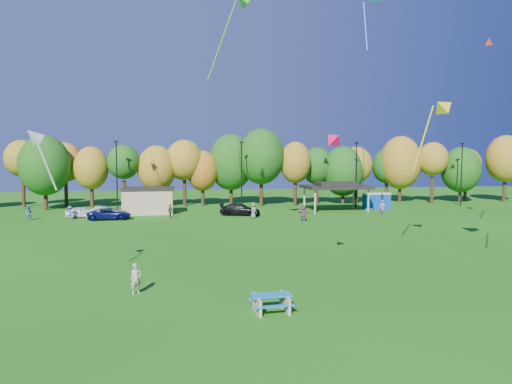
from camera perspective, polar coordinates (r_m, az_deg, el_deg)
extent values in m
plane|color=#19600F|center=(21.99, 7.08, -14.18)|extent=(160.00, 160.00, 0.00)
cylinder|color=black|center=(72.53, -27.07, -0.04)|extent=(0.50, 0.50, 4.12)
ellipsoid|color=olive|center=(72.36, -27.20, 3.76)|extent=(4.78, 4.78, 5.18)
cylinder|color=black|center=(66.80, -24.79, -0.53)|extent=(0.50, 0.50, 3.56)
ellipsoid|color=#144C0F|center=(66.61, -24.90, 3.04)|extent=(6.62, 6.62, 8.00)
cylinder|color=black|center=(70.31, -22.64, -0.15)|extent=(0.50, 0.50, 3.79)
ellipsoid|color=olive|center=(70.13, -22.75, 3.45)|extent=(4.94, 4.94, 5.58)
cylinder|color=black|center=(66.32, -19.82, -0.52)|extent=(0.50, 0.50, 3.34)
ellipsoid|color=olive|center=(66.12, -19.90, 2.85)|extent=(4.61, 4.61, 5.88)
cylinder|color=black|center=(65.49, -16.15, -0.28)|extent=(0.50, 0.50, 3.82)
ellipsoid|color=#144C0F|center=(65.30, -16.24, 3.62)|extent=(4.43, 4.43, 4.73)
cylinder|color=black|center=(65.79, -12.26, -0.43)|extent=(0.50, 0.50, 3.25)
ellipsoid|color=olive|center=(65.59, -12.31, 2.87)|extent=(5.33, 5.33, 6.53)
cylinder|color=black|center=(66.25, -8.91, -0.05)|extent=(0.50, 0.50, 3.96)
ellipsoid|color=olive|center=(66.06, -8.96, 3.95)|extent=(5.31, 5.31, 5.82)
cylinder|color=black|center=(66.62, -6.67, -0.40)|extent=(0.50, 0.50, 3.05)
ellipsoid|color=#995914|center=(66.43, -6.69, 2.66)|extent=(4.54, 4.54, 5.87)
cylinder|color=black|center=(68.11, -3.13, 0.03)|extent=(0.50, 0.50, 3.77)
ellipsoid|color=#144C0F|center=(67.92, -3.14, 3.74)|extent=(6.69, 6.69, 8.35)
cylinder|color=black|center=(65.70, 0.66, 0.11)|extent=(0.50, 0.50, 4.28)
ellipsoid|color=#144C0F|center=(65.53, 0.66, 4.47)|extent=(6.64, 6.64, 8.01)
cylinder|color=black|center=(66.45, 4.92, -0.09)|extent=(0.50, 0.50, 3.76)
ellipsoid|color=olive|center=(66.26, 4.94, 3.70)|extent=(4.49, 4.49, 6.02)
cylinder|color=black|center=(69.46, 7.60, -0.05)|extent=(0.50, 0.50, 3.43)
ellipsoid|color=#144C0F|center=(69.28, 7.63, 3.25)|extent=(4.77, 4.77, 5.63)
cylinder|color=black|center=(69.89, 10.80, -0.26)|extent=(0.50, 0.50, 2.95)
ellipsoid|color=#144C0F|center=(69.70, 10.84, 2.56)|extent=(6.14, 6.14, 7.54)
cylinder|color=black|center=(71.11, 12.40, 0.02)|extent=(0.50, 0.50, 3.52)
ellipsoid|color=olive|center=(70.93, 12.45, 3.33)|extent=(4.78, 4.78, 5.53)
cylinder|color=black|center=(74.90, 15.96, 0.12)|extent=(0.50, 0.50, 3.39)
ellipsoid|color=#144C0F|center=(74.72, 16.02, 3.14)|extent=(4.54, 4.54, 5.46)
cylinder|color=black|center=(74.46, 17.53, 0.19)|extent=(0.50, 0.50, 3.72)
ellipsoid|color=olive|center=(74.29, 17.60, 3.52)|extent=(6.32, 6.32, 8.24)
cylinder|color=black|center=(74.79, 21.14, 0.24)|extent=(0.50, 0.50, 4.06)
ellipsoid|color=olive|center=(74.63, 21.24, 3.87)|extent=(4.50, 4.50, 5.13)
cylinder|color=black|center=(77.97, 24.15, -0.06)|extent=(0.50, 0.50, 3.05)
ellipsoid|color=#144C0F|center=(77.81, 24.23, 2.56)|extent=(5.97, 5.97, 7.05)
cylinder|color=black|center=(80.30, 24.69, 0.22)|extent=(0.50, 0.50, 3.55)
ellipsoid|color=olive|center=(80.14, 24.78, 3.18)|extent=(4.60, 4.60, 4.99)
cylinder|color=black|center=(82.05, 28.61, 0.35)|extent=(0.50, 0.50, 4.07)
ellipsoid|color=olive|center=(81.90, 28.73, 3.66)|extent=(5.83, 5.83, 7.42)
cylinder|color=black|center=(60.57, -17.00, 1.80)|extent=(0.16, 0.16, 9.00)
cube|color=black|center=(60.56, -17.10, 6.05)|extent=(0.50, 0.25, 0.18)
cylinder|color=black|center=(60.56, -1.82, 1.98)|extent=(0.16, 0.16, 9.00)
cube|color=black|center=(60.55, -1.83, 6.24)|extent=(0.50, 0.25, 0.18)
cylinder|color=black|center=(64.64, 12.40, 2.03)|extent=(0.16, 0.16, 9.00)
cube|color=black|center=(64.63, 12.46, 6.02)|extent=(0.50, 0.25, 0.18)
cylinder|color=black|center=(72.12, 24.29, 1.98)|extent=(0.16, 0.16, 9.00)
cube|color=black|center=(72.11, 24.40, 5.55)|extent=(0.50, 0.25, 0.18)
cube|color=tan|center=(58.38, -13.30, -1.17)|extent=(6.00, 4.00, 3.00)
cube|color=black|center=(58.25, -13.33, 0.42)|extent=(6.30, 4.30, 0.25)
cylinder|color=tan|center=(57.18, 7.40, -1.20)|extent=(0.24, 0.24, 3.00)
cylinder|color=tan|center=(59.58, 13.86, -1.07)|extent=(0.24, 0.24, 3.00)
cylinder|color=tan|center=(61.96, 6.07, -0.77)|extent=(0.24, 0.24, 3.00)
cylinder|color=tan|center=(64.18, 12.10, -0.66)|extent=(0.24, 0.24, 3.00)
cube|color=black|center=(60.50, 9.91, 0.64)|extent=(8.20, 6.20, 0.35)
cube|color=black|center=(60.48, 9.91, 1.02)|extent=(5.00, 3.50, 0.45)
cube|color=#0C3F9D|center=(63.31, 13.79, -1.21)|extent=(1.10, 1.10, 2.00)
cube|color=silver|center=(63.22, 13.81, -0.23)|extent=(1.15, 1.15, 0.18)
cube|color=#0C3F9D|center=(64.22, 14.71, -1.15)|extent=(1.10, 1.10, 2.00)
cube|color=silver|center=(64.13, 14.73, -0.18)|extent=(1.15, 1.15, 0.18)
cube|color=#0C3F9D|center=(64.49, 15.87, -1.15)|extent=(1.10, 1.10, 2.00)
cube|color=silver|center=(64.40, 15.89, -0.19)|extent=(1.15, 1.15, 0.18)
cube|color=tan|center=(21.10, 0.11, -13.91)|extent=(0.21, 1.48, 0.73)
cube|color=tan|center=(21.42, 3.66, -13.63)|extent=(0.21, 1.48, 0.73)
cube|color=#1575BE|center=(21.13, 1.90, -12.75)|extent=(1.87, 0.87, 0.06)
cube|color=#1575BE|center=(20.65, 2.36, -14.08)|extent=(1.84, 0.36, 0.05)
cube|color=#1575BE|center=(21.80, 1.47, -13.07)|extent=(1.84, 0.36, 0.05)
imported|color=#B8A98A|center=(24.45, -14.77, -10.45)|extent=(0.69, 0.59, 1.58)
imported|color=white|center=(56.64, -20.81, -2.36)|extent=(3.91, 1.77, 1.30)
imported|color=gray|center=(54.63, -18.27, -2.46)|extent=(4.60, 2.34, 1.45)
imported|color=#0D1252|center=(53.89, -17.84, -2.61)|extent=(4.79, 2.32, 1.32)
imported|color=black|center=(55.16, -2.01, -2.20)|extent=(5.26, 3.40, 1.42)
imported|color=#647B54|center=(52.37, -0.31, -2.35)|extent=(0.95, 1.03, 1.76)
imported|color=#893A8C|center=(50.15, 5.92, -2.67)|extent=(1.48, 1.57, 1.76)
imported|color=#455498|center=(55.31, -22.23, -2.42)|extent=(1.14, 0.85, 1.57)
imported|color=#41678F|center=(56.55, -26.57, -2.40)|extent=(0.87, 0.72, 1.60)
imported|color=#B25498|center=(57.43, 15.51, -1.88)|extent=(0.79, 0.79, 1.84)
imported|color=#666F44|center=(52.81, -10.68, -2.39)|extent=(0.85, 1.09, 1.73)
cone|color=silver|center=(25.85, -26.09, 6.34)|extent=(1.47, 1.42, 1.18)
cylinder|color=silver|center=(25.08, -24.83, 3.37)|extent=(0.93, 0.78, 2.85)
cone|color=#FD0E53|center=(26.65, 9.46, 6.63)|extent=(1.30, 1.47, 1.24)
cone|color=yellow|center=(35.65, 22.66, 9.88)|extent=(1.93, 1.67, 1.70)
cylinder|color=yellow|center=(35.08, 20.19, 6.36)|extent=(1.77, 0.55, 4.73)
cone|color=#F5391C|center=(58.08, 27.12, 16.45)|extent=(1.38, 1.43, 1.14)
cylinder|color=#28B8FF|center=(53.44, 13.51, 19.59)|extent=(0.44, 2.13, 5.67)
cylinder|color=#23A215|center=(36.99, -4.16, 18.72)|extent=(2.49, 0.23, 6.61)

